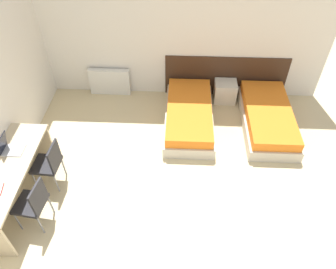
{
  "coord_description": "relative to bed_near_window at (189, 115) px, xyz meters",
  "views": [
    {
      "loc": [
        0.18,
        -1.58,
        4.38
      ],
      "look_at": [
        0.0,
        2.34,
        0.55
      ],
      "focal_mm": 35.0,
      "sensor_mm": 36.0,
      "label": 1
    }
  ],
  "objects": [
    {
      "name": "wall_back",
      "position": [
        -0.37,
        1.03,
        1.15
      ],
      "size": [
        6.16,
        0.05,
        2.7
      ],
      "color": "silver",
      "rests_on": "ground_plane"
    },
    {
      "name": "headboard_panel",
      "position": [
        0.76,
        1.0,
        0.26
      ],
      "size": [
        2.54,
        0.03,
        0.91
      ],
      "color": "#382316",
      "rests_on": "ground_plane"
    },
    {
      "name": "bed_near_window",
      "position": [
        0.0,
        0.0,
        0.0
      ],
      "size": [
        0.93,
        1.93,
        0.42
      ],
      "color": "beige",
      "rests_on": "ground_plane"
    },
    {
      "name": "bed_near_door",
      "position": [
        1.51,
        0.0,
        0.0
      ],
      "size": [
        0.93,
        1.93,
        0.42
      ],
      "color": "beige",
      "rests_on": "ground_plane"
    },
    {
      "name": "nightstand",
      "position": [
        0.76,
        0.78,
        0.02
      ],
      "size": [
        0.45,
        0.38,
        0.45
      ],
      "color": "beige",
      "rests_on": "ground_plane"
    },
    {
      "name": "radiator",
      "position": [
        -1.7,
        0.91,
        0.1
      ],
      "size": [
        0.87,
        0.12,
        0.59
      ],
      "color": "silver",
      "rests_on": "ground_plane"
    },
    {
      "name": "desk",
      "position": [
        -2.64,
        -1.93,
        0.39
      ],
      "size": [
        0.62,
        1.88,
        0.77
      ],
      "color": "#C6B28E",
      "rests_on": "ground_plane"
    },
    {
      "name": "chair_near_laptop",
      "position": [
        -2.2,
        -1.57,
        0.3
      ],
      "size": [
        0.43,
        0.43,
        0.87
      ],
      "rotation": [
        0.0,
        0.0,
        -0.06
      ],
      "color": "#232328",
      "rests_on": "ground_plane"
    },
    {
      "name": "chair_near_notebook",
      "position": [
        -2.2,
        -2.3,
        0.3
      ],
      "size": [
        0.45,
        0.45,
        0.87
      ],
      "rotation": [
        0.0,
        0.0,
        -0.13
      ],
      "color": "#232328",
      "rests_on": "ground_plane"
    },
    {
      "name": "laptop",
      "position": [
        -2.7,
        -1.59,
        0.64
      ],
      "size": [
        0.31,
        0.24,
        0.31
      ],
      "rotation": [
        0.0,
        0.0,
        0.0
      ],
      "color": "silver",
      "rests_on": "desk"
    }
  ]
}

